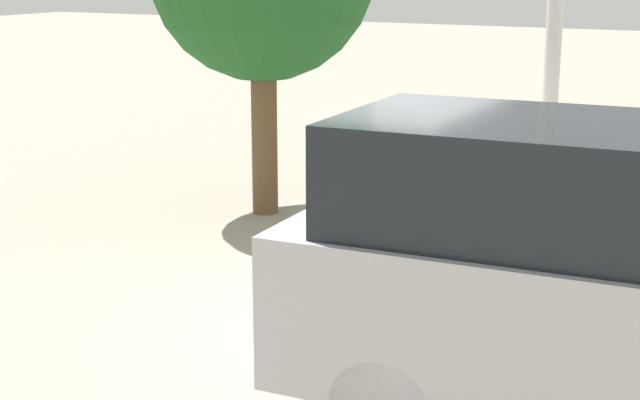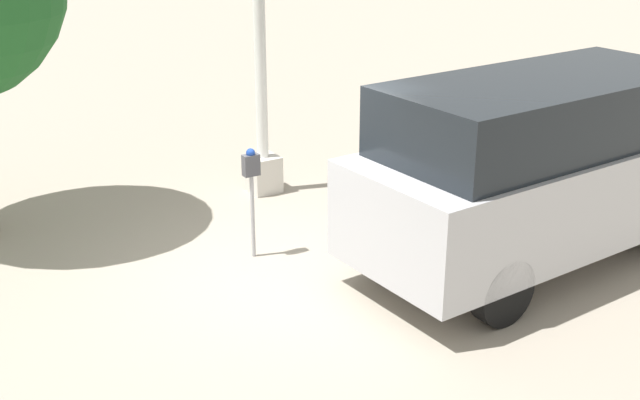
% 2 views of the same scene
% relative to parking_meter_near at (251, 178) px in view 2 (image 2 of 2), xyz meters
% --- Properties ---
extents(ground_plane, '(80.00, 80.00, 0.00)m').
position_rel_parking_meter_near_xyz_m(ground_plane, '(-0.01, -0.44, -1.03)').
color(ground_plane, gray).
extents(parking_meter_near, '(0.20, 0.11, 1.40)m').
position_rel_parking_meter_near_xyz_m(parking_meter_near, '(0.00, 0.00, 0.00)').
color(parking_meter_near, '#9E9EA3').
rests_on(parking_meter_near, ground).
extents(lamp_post, '(0.44, 0.44, 6.38)m').
position_rel_parking_meter_near_xyz_m(lamp_post, '(1.20, 1.96, 1.22)').
color(lamp_post, beige).
rests_on(lamp_post, ground).
extents(parked_van, '(5.08, 2.15, 2.29)m').
position_rel_parking_meter_near_xyz_m(parked_van, '(2.88, -1.92, 0.20)').
color(parked_van, '#B2B2B7').
rests_on(parked_van, ground).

